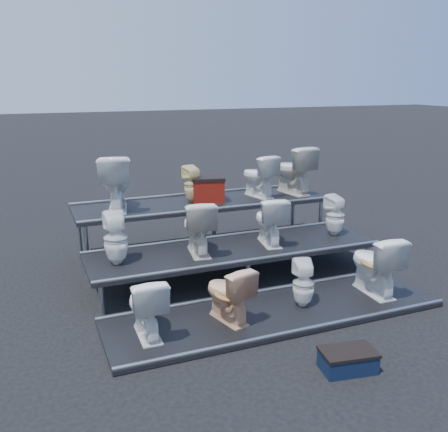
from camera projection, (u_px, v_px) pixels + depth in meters
name	position (u px, v px, depth m)	size (l,w,h in m)	color
ground	(234.00, 278.00, 7.33)	(80.00, 80.00, 0.00)	black
tier_front	(275.00, 313.00, 6.16)	(4.20, 1.20, 0.06)	black
tier_mid	(234.00, 263.00, 7.26)	(4.20, 1.20, 0.46)	black
tier_back	(204.00, 226.00, 8.37)	(4.20, 1.20, 0.86)	black
toilet_0	(146.00, 306.00, 5.47)	(0.40, 0.70, 0.71)	white
toilet_1	(228.00, 293.00, 5.83)	(0.38, 0.67, 0.69)	#E0AB82
toilet_2	(304.00, 283.00, 6.21)	(0.27, 0.28, 0.60)	white
toilet_3	(375.00, 264.00, 6.57)	(0.46, 0.80, 0.82)	white
toilet_4	(116.00, 238.00, 6.50)	(0.32, 0.32, 0.70)	white
toilet_5	(198.00, 227.00, 6.90)	(0.43, 0.75, 0.77)	beige
toilet_6	(269.00, 220.00, 7.31)	(0.40, 0.70, 0.72)	white
toilet_7	(335.00, 215.00, 7.74)	(0.29, 0.29, 0.63)	white
toilet_8	(116.00, 182.00, 7.63)	(0.48, 0.84, 0.86)	white
toilet_9	(192.00, 184.00, 8.11)	(0.27, 0.28, 0.61)	#F1E296
toilet_10	(258.00, 176.00, 8.53)	(0.40, 0.71, 0.72)	white
toilet_11	(293.00, 170.00, 8.76)	(0.47, 0.83, 0.84)	beige
red_crate	(207.00, 191.00, 8.21)	(0.51, 0.41, 0.37)	maroon
step_stool	(348.00, 362.00, 4.98)	(0.53, 0.32, 0.19)	black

